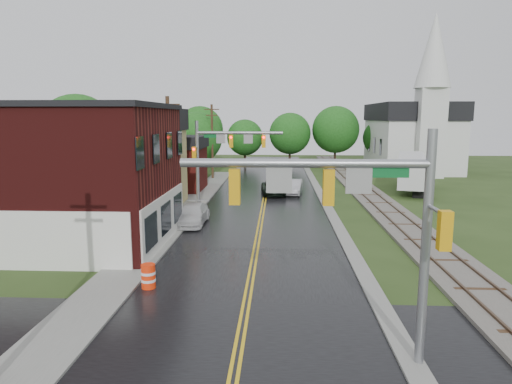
# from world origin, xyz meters

# --- Properties ---
(main_road) EXTENTS (10.00, 90.00, 0.02)m
(main_road) POSITION_xyz_m (0.00, 30.00, 0.00)
(main_road) COLOR black
(main_road) RESTS_ON ground
(cross_road) EXTENTS (60.00, 9.00, 0.02)m
(cross_road) POSITION_xyz_m (0.00, 2.00, 0.00)
(cross_road) COLOR black
(cross_road) RESTS_ON ground
(curb_right) EXTENTS (0.80, 70.00, 0.12)m
(curb_right) POSITION_xyz_m (5.40, 35.00, 0.00)
(curb_right) COLOR gray
(curb_right) RESTS_ON ground
(sidewalk_left) EXTENTS (2.40, 50.00, 0.12)m
(sidewalk_left) POSITION_xyz_m (-6.20, 25.00, 0.00)
(sidewalk_left) COLOR gray
(sidewalk_left) RESTS_ON ground
(brick_building) EXTENTS (14.30, 10.30, 8.30)m
(brick_building) POSITION_xyz_m (-12.48, 15.00, 4.15)
(brick_building) COLOR #450F0E
(brick_building) RESTS_ON ground
(yellow_house) EXTENTS (8.00, 7.00, 6.40)m
(yellow_house) POSITION_xyz_m (-11.00, 26.00, 3.20)
(yellow_house) COLOR tan
(yellow_house) RESTS_ON ground
(darkred_building) EXTENTS (7.00, 6.00, 4.40)m
(darkred_building) POSITION_xyz_m (-10.00, 35.00, 2.20)
(darkred_building) COLOR #3F0F0C
(darkred_building) RESTS_ON ground
(church) EXTENTS (10.40, 18.40, 20.00)m
(church) POSITION_xyz_m (20.00, 53.74, 5.83)
(church) COLOR silver
(church) RESTS_ON ground
(railroad) EXTENTS (3.20, 80.00, 0.30)m
(railroad) POSITION_xyz_m (10.00, 35.00, 0.11)
(railroad) COLOR #59544C
(railroad) RESTS_ON ground
(traffic_signal_near) EXTENTS (7.34, 0.30, 7.20)m
(traffic_signal_near) POSITION_xyz_m (3.47, 2.00, 4.97)
(traffic_signal_near) COLOR gray
(traffic_signal_near) RESTS_ON ground
(traffic_signal_far) EXTENTS (7.34, 0.43, 7.20)m
(traffic_signal_far) POSITION_xyz_m (-3.47, 27.00, 4.97)
(traffic_signal_far) COLOR gray
(traffic_signal_far) RESTS_ON ground
(utility_pole_b) EXTENTS (1.80, 0.28, 9.00)m
(utility_pole_b) POSITION_xyz_m (-6.80, 22.00, 4.72)
(utility_pole_b) COLOR #382616
(utility_pole_b) RESTS_ON ground
(utility_pole_c) EXTENTS (1.80, 0.28, 9.00)m
(utility_pole_c) POSITION_xyz_m (-6.80, 44.00, 4.72)
(utility_pole_c) COLOR #382616
(utility_pole_c) RESTS_ON ground
(tree_left_b) EXTENTS (7.60, 7.60, 9.69)m
(tree_left_b) POSITION_xyz_m (-17.85, 31.90, 5.72)
(tree_left_b) COLOR black
(tree_left_b) RESTS_ON ground
(tree_left_c) EXTENTS (6.00, 6.00, 7.65)m
(tree_left_c) POSITION_xyz_m (-13.85, 39.90, 4.51)
(tree_left_c) COLOR black
(tree_left_c) RESTS_ON ground
(tree_left_e) EXTENTS (6.40, 6.40, 8.16)m
(tree_left_e) POSITION_xyz_m (-8.85, 45.90, 4.81)
(tree_left_e) COLOR black
(tree_left_e) RESTS_ON ground
(suv_dark) EXTENTS (2.65, 4.95, 1.32)m
(suv_dark) POSITION_xyz_m (0.80, 32.59, 0.66)
(suv_dark) COLOR black
(suv_dark) RESTS_ON ground
(sedan_silver) EXTENTS (2.03, 4.57, 1.46)m
(sedan_silver) POSITION_xyz_m (2.75, 32.97, 0.73)
(sedan_silver) COLOR #A7A7AC
(sedan_silver) RESTS_ON ground
(pickup_white) EXTENTS (2.04, 4.86, 1.40)m
(pickup_white) POSITION_xyz_m (-4.80, 20.07, 0.70)
(pickup_white) COLOR silver
(pickup_white) RESTS_ON ground
(semi_trailer) EXTENTS (5.35, 11.70, 3.66)m
(semi_trailer) POSITION_xyz_m (14.88, 36.09, 2.19)
(semi_trailer) COLOR black
(semi_trailer) RESTS_ON ground
(construction_barrel) EXTENTS (0.80, 0.80, 1.11)m
(construction_barrel) POSITION_xyz_m (-4.45, 7.85, 0.55)
(construction_barrel) COLOR #F9300B
(construction_barrel) RESTS_ON ground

